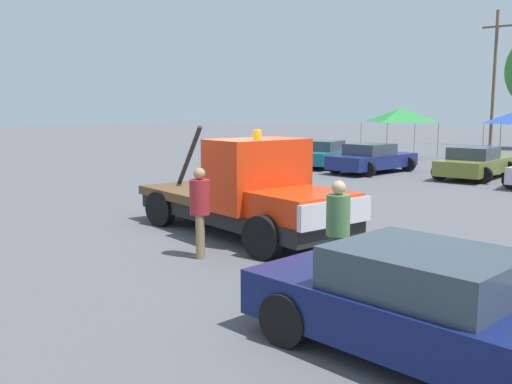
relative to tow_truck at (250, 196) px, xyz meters
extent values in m
plane|color=#545459|center=(-0.38, 0.08, -0.96)|extent=(160.00, 160.00, 0.00)
cube|color=black|center=(-0.38, 0.08, -0.44)|extent=(6.35, 3.15, 0.35)
cube|color=red|center=(1.76, -0.38, 0.01)|extent=(2.04, 2.13, 0.55)
cube|color=silver|center=(2.64, -0.57, -0.01)|extent=(0.52, 1.90, 0.50)
cube|color=red|center=(0.28, -0.06, 0.53)|extent=(1.75, 2.36, 1.57)
cube|color=brown|center=(-1.87, 0.40, -0.15)|extent=(3.42, 2.72, 0.22)
cylinder|color=black|center=(-2.53, 0.54, 0.74)|extent=(1.19, 0.37, 1.63)
cylinder|color=orange|center=(0.28, -0.06, 1.41)|extent=(0.18, 0.18, 0.20)
cylinder|color=black|center=(1.89, 0.63, -0.52)|extent=(0.88, 0.26, 0.88)
cylinder|color=black|center=(1.47, -1.35, -0.52)|extent=(0.88, 0.26, 0.88)
cylinder|color=black|center=(-2.10, 1.48, -0.52)|extent=(0.88, 0.26, 0.88)
cylinder|color=black|center=(-2.52, -0.49, -0.52)|extent=(0.88, 0.26, 0.88)
cube|color=#0F194C|center=(5.99, -3.67, -0.42)|extent=(4.98, 2.38, 0.60)
cube|color=#333D47|center=(5.75, -3.65, 0.13)|extent=(2.19, 1.86, 0.50)
cylinder|color=black|center=(4.46, -2.61, -0.62)|extent=(0.68, 0.22, 0.68)
cylinder|color=black|center=(4.27, -4.38, -0.62)|extent=(0.68, 0.22, 0.68)
cylinder|color=#38383D|center=(3.50, -1.76, -0.53)|extent=(0.16, 0.16, 0.86)
cylinder|color=#38383D|center=(3.48, -1.98, -0.53)|extent=(0.16, 0.16, 0.86)
cylinder|color=#4C7542|center=(3.49, -1.87, 0.24)|extent=(0.40, 0.40, 0.68)
sphere|color=tan|center=(3.49, -1.87, 0.70)|extent=(0.23, 0.23, 0.23)
cylinder|color=#847051|center=(0.49, -2.10, -0.53)|extent=(0.16, 0.16, 0.87)
cylinder|color=#847051|center=(0.34, -1.94, -0.53)|extent=(0.16, 0.16, 0.87)
cylinder|color=maroon|center=(0.41, -2.02, 0.25)|extent=(0.40, 0.40, 0.69)
sphere|color=#A87A56|center=(0.41, -2.02, 0.72)|extent=(0.24, 0.24, 0.24)
cube|color=maroon|center=(-11.62, 14.27, -0.42)|extent=(2.22, 4.75, 0.60)
cube|color=#333D47|center=(-11.64, 14.04, 0.13)|extent=(1.74, 2.08, 0.50)
cylinder|color=black|center=(-12.30, 15.90, -0.62)|extent=(0.68, 0.22, 0.68)
cylinder|color=black|center=(-10.63, 15.73, -0.62)|extent=(0.68, 0.22, 0.68)
cylinder|color=black|center=(-12.61, 12.80, -0.62)|extent=(0.68, 0.22, 0.68)
cylinder|color=black|center=(-10.94, 12.63, -0.62)|extent=(0.68, 0.22, 0.68)
cube|color=#196670|center=(-7.19, 14.37, -0.42)|extent=(2.47, 4.67, 0.60)
cube|color=#333D47|center=(-7.16, 14.15, 0.13)|extent=(1.88, 2.08, 0.50)
cylinder|color=black|center=(-8.28, 15.74, -0.62)|extent=(0.68, 0.22, 0.68)
cylinder|color=black|center=(-6.53, 15.99, -0.62)|extent=(0.68, 0.22, 0.68)
cylinder|color=black|center=(-7.85, 12.75, -0.62)|extent=(0.68, 0.22, 0.68)
cylinder|color=black|center=(-6.10, 12.99, -0.62)|extent=(0.68, 0.22, 0.68)
cube|color=navy|center=(-4.12, 13.63, -0.42)|extent=(2.48, 4.80, 0.60)
cube|color=#333D47|center=(-4.15, 13.40, 0.13)|extent=(1.91, 2.13, 0.50)
cylinder|color=black|center=(-4.82, 15.30, -0.62)|extent=(0.68, 0.22, 0.68)
cylinder|color=black|center=(-3.03, 15.06, -0.62)|extent=(0.68, 0.22, 0.68)
cylinder|color=black|center=(-5.22, 12.20, -0.62)|extent=(0.68, 0.22, 0.68)
cylinder|color=black|center=(-3.43, 11.97, -0.62)|extent=(0.68, 0.22, 0.68)
cube|color=olive|center=(0.25, 14.39, -0.42)|extent=(1.89, 4.49, 0.60)
cube|color=#333D47|center=(0.25, 14.17, 0.13)|extent=(1.65, 1.89, 0.50)
cylinder|color=black|center=(-0.62, 15.92, -0.62)|extent=(0.68, 0.22, 0.68)
cylinder|color=black|center=(1.14, 15.91, -0.62)|extent=(0.68, 0.22, 0.68)
cylinder|color=black|center=(-0.64, 12.87, -0.62)|extent=(0.68, 0.22, 0.68)
cylinder|color=black|center=(1.12, 12.86, -0.62)|extent=(0.68, 0.22, 0.68)
cylinder|color=black|center=(2.38, 12.10, -0.62)|extent=(0.68, 0.22, 0.68)
cylinder|color=#9E9EA3|center=(-8.35, 20.12, 0.10)|extent=(0.07, 0.07, 2.12)
cylinder|color=#9E9EA3|center=(-5.01, 20.12, 0.10)|extent=(0.07, 0.07, 2.12)
cylinder|color=#9E9EA3|center=(-8.35, 23.46, 0.10)|extent=(0.07, 0.07, 2.12)
cylinder|color=#9E9EA3|center=(-5.01, 23.46, 0.10)|extent=(0.07, 0.07, 2.12)
pyramid|color=#287F38|center=(-6.68, 21.79, 1.57)|extent=(3.34, 3.34, 0.83)
cylinder|color=#9E9EA3|center=(-1.84, 21.80, 0.08)|extent=(0.07, 0.07, 2.09)
cylinder|color=#9E9EA3|center=(-1.84, 24.84, 0.08)|extent=(0.07, 0.07, 2.09)
cylinder|color=brown|center=(-5.97, 36.40, 4.19)|extent=(0.24, 0.24, 10.31)
cube|color=brown|center=(-5.97, 36.40, 8.11)|extent=(2.20, 0.14, 0.14)
camera|label=1|loc=(8.32, -9.86, 2.00)|focal=40.00mm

